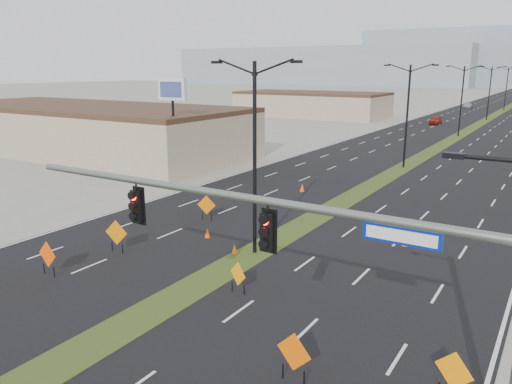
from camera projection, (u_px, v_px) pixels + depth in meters
The scene contains 26 objects.
ground at pixel (67, 361), 16.92m from camera, with size 600.00×600.00×0.00m, color gray.
road_surface at pixel (489, 118), 99.26m from camera, with size 25.00×400.00×0.02m, color black.
median_strip at pixel (489, 118), 99.26m from camera, with size 2.00×400.00×0.04m, color #354A1A.
building_sw_near at pixel (85, 131), 59.01m from camera, with size 40.00×16.00×5.00m, color tan.
building_sw_far at pixel (311, 105), 102.81m from camera, with size 30.00×14.00×4.50m, color tan.
mesa_west at pixel (321, 66), 306.49m from camera, with size 180.00×50.00×22.00m, color #8293A2.
mesa_backdrop at pixel (491, 57), 291.97m from camera, with size 140.00×50.00×32.00m, color #8293A2.
signal_mast at pixel (328, 259), 13.02m from camera, with size 16.30×0.60×8.00m.
streetlight_0 at pixel (255, 153), 25.50m from camera, with size 5.15×0.24×10.02m.
streetlight_1 at pixel (407, 113), 48.56m from camera, with size 5.15×0.24×10.02m.
streetlight_2 at pixel (462, 99), 71.61m from camera, with size 5.15×0.24×10.02m.
streetlight_3 at pixel (490, 91), 94.66m from camera, with size 5.15×0.24×10.02m.
streetlight_4 at pixel (506, 87), 117.72m from camera, with size 5.15×0.24×10.02m.
car_left at pixel (436, 120), 88.75m from camera, with size 1.67×4.14×1.41m, color #9C1F11.
car_far at pixel (467, 106), 124.07m from camera, with size 1.86×4.59×1.33m, color #9EA2A7.
construction_sign_0 at pixel (48, 256), 23.65m from camera, with size 1.28×0.12×1.71m.
construction_sign_1 at pixel (116, 234), 26.61m from camera, with size 1.34×0.30×1.81m.
construction_sign_2 at pixel (207, 206), 32.35m from camera, with size 1.21×0.40×1.66m.
construction_sign_3 at pixel (238, 275), 21.81m from camera, with size 1.03×0.44×1.45m.
construction_sign_4 at pixel (294, 354), 15.51m from camera, with size 1.28×0.24×1.72m.
construction_sign_5 at pixel (454, 373), 14.64m from camera, with size 1.17×0.44×1.64m.
cone_0 at pixel (207, 233), 29.15m from camera, with size 0.34×0.34×0.57m, color #EB4704.
cone_1 at pixel (235, 249), 26.57m from camera, with size 0.34×0.34×0.56m, color #DD6304.
cone_2 at pixel (405, 241), 27.78m from camera, with size 0.38×0.38×0.63m, color #E05604.
cone_3 at pixel (302, 188), 40.07m from camera, with size 0.40×0.40×0.66m, color #FF4F05.
pole_sign_west at pixel (172, 97), 44.18m from camera, with size 2.89×0.57×8.81m.
Camera 1 is at (13.42, -9.36, 9.64)m, focal length 35.00 mm.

